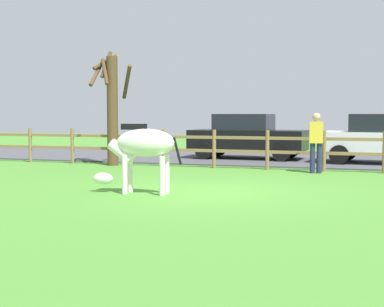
# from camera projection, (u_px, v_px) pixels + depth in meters

# --- Properties ---
(ground_plane) EXTENTS (60.00, 60.00, 0.00)m
(ground_plane) POSITION_uv_depth(u_px,v_px,m) (210.00, 192.00, 11.75)
(ground_plane) COLOR #47842D
(parking_asphalt) EXTENTS (28.00, 7.40, 0.05)m
(parking_asphalt) POSITION_uv_depth(u_px,v_px,m) (285.00, 158.00, 20.53)
(parking_asphalt) COLOR #47474C
(parking_asphalt) RESTS_ON ground_plane
(paddock_fence) EXTENTS (20.93, 0.11, 1.14)m
(paddock_fence) POSITION_uv_depth(u_px,v_px,m) (240.00, 147.00, 16.61)
(paddock_fence) COLOR olive
(paddock_fence) RESTS_ON ground_plane
(bare_tree) EXTENTS (1.35, 1.30, 3.58)m
(bare_tree) POSITION_uv_depth(u_px,v_px,m) (112.00, 105.00, 17.64)
(bare_tree) COLOR #513A23
(bare_tree) RESTS_ON ground_plane
(zebra) EXTENTS (1.94, 0.52, 1.41)m
(zebra) POSITION_uv_depth(u_px,v_px,m) (142.00, 148.00, 11.37)
(zebra) COLOR white
(zebra) RESTS_ON ground_plane
(parked_car_black) EXTENTS (4.04, 1.95, 1.56)m
(parked_car_black) POSITION_uv_depth(u_px,v_px,m) (247.00, 136.00, 19.87)
(parked_car_black) COLOR black
(parked_car_black) RESTS_ON parking_asphalt
(visitor_near_fence) EXTENTS (0.39, 0.27, 1.64)m
(visitor_near_fence) POSITION_uv_depth(u_px,v_px,m) (316.00, 140.00, 15.37)
(visitor_near_fence) COLOR #232847
(visitor_near_fence) RESTS_ON ground_plane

